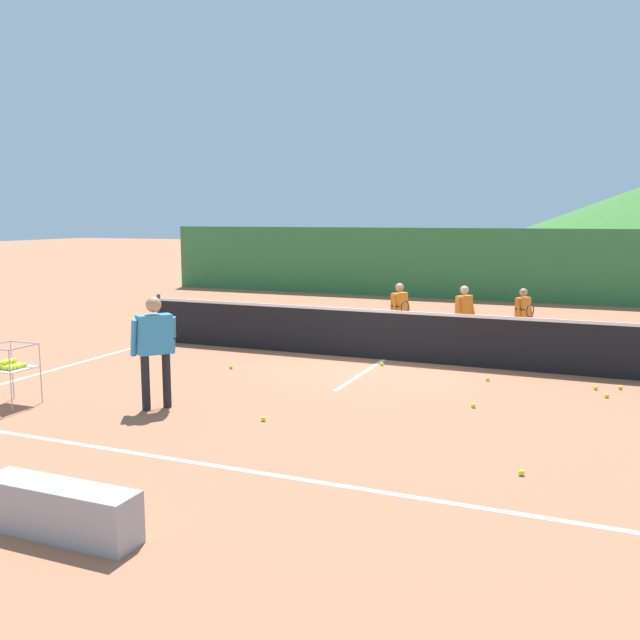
{
  "coord_description": "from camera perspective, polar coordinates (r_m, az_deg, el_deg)",
  "views": [
    {
      "loc": [
        3.83,
        -12.5,
        2.74
      ],
      "look_at": [
        -0.87,
        -1.14,
        0.89
      ],
      "focal_mm": 38.51,
      "sensor_mm": 36.0,
      "label": 1
    }
  ],
  "objects": [
    {
      "name": "ground_plane",
      "position": [
        13.35,
        5.32,
        -3.3
      ],
      "size": [
        120.0,
        120.0,
        0.0
      ],
      "primitive_type": "plane",
      "color": "#A86647"
    },
    {
      "name": "line_baseline_near",
      "position": [
        7.85,
        -8.53,
        -11.92
      ],
      "size": [
        10.51,
        0.08,
        0.01
      ],
      "primitive_type": "cube",
      "color": "white",
      "rests_on": "ground"
    },
    {
      "name": "line_baseline_far",
      "position": [
        18.99,
        10.6,
        0.14
      ],
      "size": [
        10.51,
        0.08,
        0.01
      ],
      "primitive_type": "cube",
      "color": "white",
      "rests_on": "ground"
    },
    {
      "name": "line_sideline_west",
      "position": [
        15.69,
        -13.34,
        -1.71
      ],
      "size": [
        0.08,
        12.12,
        0.01
      ],
      "primitive_type": "cube",
      "color": "white",
      "rests_on": "ground"
    },
    {
      "name": "line_service_center",
      "position": [
        13.35,
        5.32,
        -3.29
      ],
      "size": [
        0.08,
        5.22,
        0.01
      ],
      "primitive_type": "cube",
      "color": "white",
      "rests_on": "ground"
    },
    {
      "name": "tennis_net",
      "position": [
        13.26,
        5.35,
        -1.19
      ],
      "size": [
        10.46,
        0.08,
        1.05
      ],
      "color": "#333338",
      "rests_on": "ground"
    },
    {
      "name": "instructor",
      "position": [
        10.04,
        -13.55,
        -1.78
      ],
      "size": [
        0.57,
        0.8,
        1.63
      ],
      "color": "black",
      "rests_on": "ground"
    },
    {
      "name": "student_0",
      "position": [
        14.89,
        6.63,
        1.03
      ],
      "size": [
        0.42,
        0.71,
        1.33
      ],
      "color": "navy",
      "rests_on": "ground"
    },
    {
      "name": "student_1",
      "position": [
        14.62,
        11.87,
        0.74
      ],
      "size": [
        0.39,
        0.53,
        1.32
      ],
      "color": "navy",
      "rests_on": "ground"
    },
    {
      "name": "student_2",
      "position": [
        15.28,
        16.52,
        0.71
      ],
      "size": [
        0.41,
        0.69,
        1.23
      ],
      "color": "navy",
      "rests_on": "ground"
    },
    {
      "name": "ball_cart",
      "position": [
        10.99,
        -24.37,
        -3.47
      ],
      "size": [
        0.58,
        0.58,
        0.9
      ],
      "color": "#B7B7BC",
      "rests_on": "ground"
    },
    {
      "name": "tennis_ball_0",
      "position": [
        11.86,
        21.93,
        -5.25
      ],
      "size": [
        0.07,
        0.07,
        0.07
      ],
      "primitive_type": "sphere",
      "color": "yellow",
      "rests_on": "ground"
    },
    {
      "name": "tennis_ball_1",
      "position": [
        11.93,
        13.76,
        -4.78
      ],
      "size": [
        0.07,
        0.07,
        0.07
      ],
      "primitive_type": "sphere",
      "color": "yellow",
      "rests_on": "ground"
    },
    {
      "name": "tennis_ball_2",
      "position": [
        12.55,
        -14.24,
        -4.14
      ],
      "size": [
        0.07,
        0.07,
        0.07
      ],
      "primitive_type": "sphere",
      "color": "yellow",
      "rests_on": "ground"
    },
    {
      "name": "tennis_ball_3",
      "position": [
        12.8,
        5.17,
        -3.67
      ],
      "size": [
        0.07,
        0.07,
        0.07
      ],
      "primitive_type": "sphere",
      "color": "yellow",
      "rests_on": "ground"
    },
    {
      "name": "tennis_ball_4",
      "position": [
        9.4,
        -4.73,
        -8.17
      ],
      "size": [
        0.07,
        0.07,
        0.07
      ],
      "primitive_type": "sphere",
      "color": "yellow",
      "rests_on": "ground"
    },
    {
      "name": "tennis_ball_5",
      "position": [
        12.03,
        23.7,
        -5.16
      ],
      "size": [
        0.07,
        0.07,
        0.07
      ],
      "primitive_type": "sphere",
      "color": "yellow",
      "rests_on": "ground"
    },
    {
      "name": "tennis_ball_6",
      "position": [
        7.8,
        16.41,
        -12.06
      ],
      "size": [
        0.07,
        0.07,
        0.07
      ],
      "primitive_type": "sphere",
      "color": "yellow",
      "rests_on": "ground"
    },
    {
      "name": "tennis_ball_7",
      "position": [
        12.6,
        -7.4,
        -3.9
      ],
      "size": [
        0.07,
        0.07,
        0.07
      ],
      "primitive_type": "sphere",
      "color": "yellow",
      "rests_on": "ground"
    },
    {
      "name": "tennis_ball_8",
      "position": [
        10.25,
        12.62,
        -6.95
      ],
      "size": [
        0.07,
        0.07,
        0.07
      ],
      "primitive_type": "sphere",
      "color": "yellow",
      "rests_on": "ground"
    },
    {
      "name": "tennis_ball_9",
      "position": [
        11.41,
        22.73,
        -5.82
      ],
      "size": [
        0.07,
        0.07,
        0.07
      ],
      "primitive_type": "sphere",
      "color": "yellow",
      "rests_on": "ground"
    },
    {
      "name": "windscreen_fence",
      "position": [
        23.29,
        13.0,
        4.53
      ],
      "size": [
        23.12,
        0.08,
        2.38
      ],
      "primitive_type": "cube",
      "color": "#33753D",
      "rests_on": "ground"
    },
    {
      "name": "courtside_bench",
      "position": [
        6.54,
        -20.78,
        -14.56
      ],
      "size": [
        1.5,
        0.36,
        0.46
      ],
      "primitive_type": "cube",
      "color": "#99999E",
      "rests_on": "ground"
    }
  ]
}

